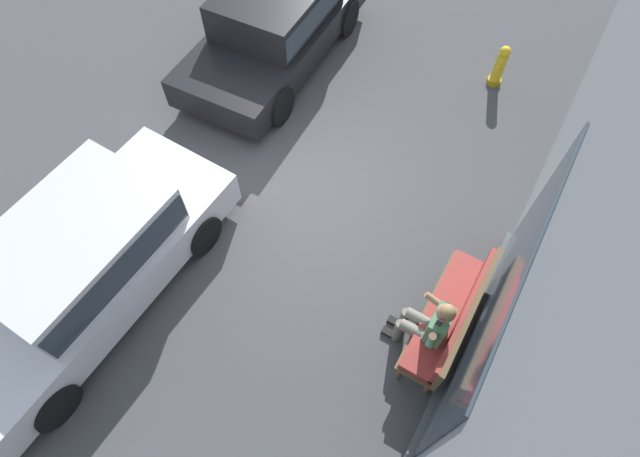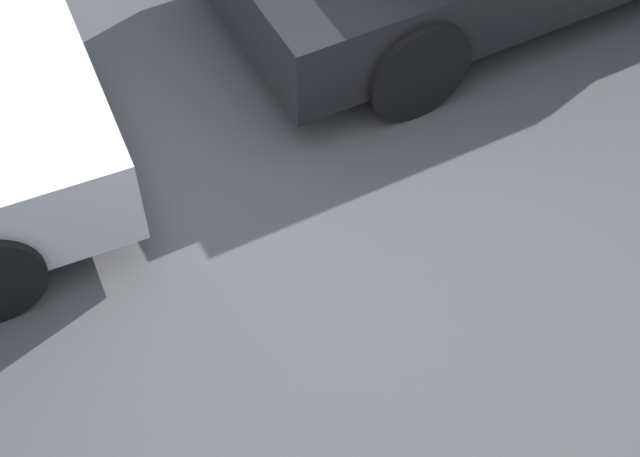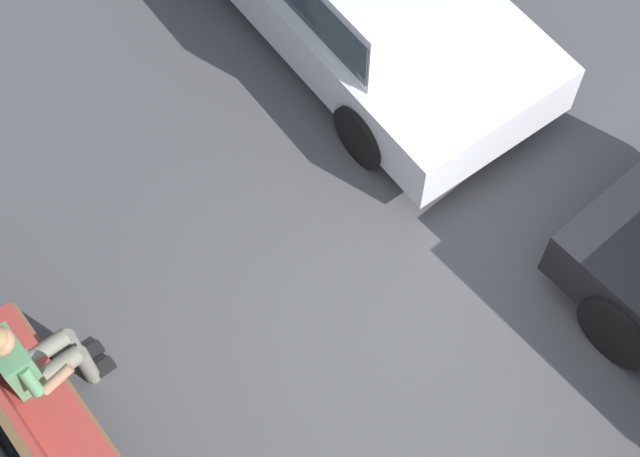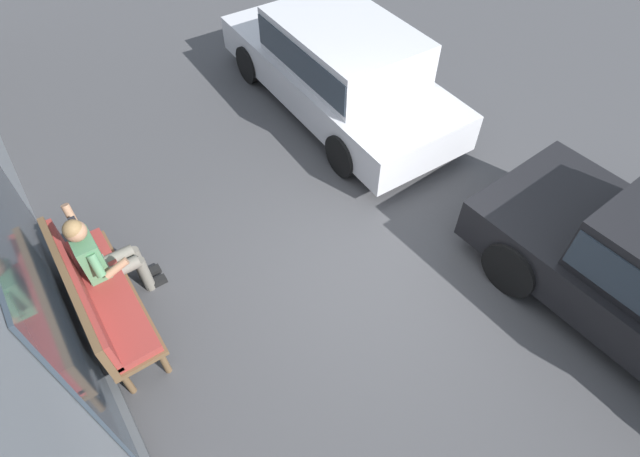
{
  "view_description": "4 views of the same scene",
  "coord_description": "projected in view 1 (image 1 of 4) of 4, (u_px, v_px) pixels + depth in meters",
  "views": [
    {
      "loc": [
        3.92,
        2.6,
        6.59
      ],
      "look_at": [
        0.98,
        0.88,
        0.93
      ],
      "focal_mm": 28.0,
      "sensor_mm": 36.0,
      "label": 1
    },
    {
      "loc": [
        1.26,
        2.6,
        4.4
      ],
      "look_at": [
        0.22,
        0.35,
        1.21
      ],
      "focal_mm": 55.0,
      "sensor_mm": 36.0,
      "label": 2
    },
    {
      "loc": [
        -2.01,
        2.6,
        7.56
      ],
      "look_at": [
        0.71,
        0.47,
        1.23
      ],
      "focal_mm": 55.0,
      "sensor_mm": 36.0,
      "label": 3
    },
    {
      "loc": [
        -2.62,
        2.6,
        4.99
      ],
      "look_at": [
        0.26,
        0.6,
        0.91
      ],
      "focal_mm": 28.0,
      "sensor_mm": 36.0,
      "label": 4
    }
  ],
  "objects": [
    {
      "name": "bench",
      "position": [
        454.0,
        315.0,
        6.33
      ],
      "size": [
        1.91,
        0.55,
        1.03
      ],
      "color": "brown",
      "rests_on": "ground_plane"
    },
    {
      "name": "building_facade",
      "position": [
        607.0,
        156.0,
        4.63
      ],
      "size": [
        18.0,
        0.51,
        5.96
      ],
      "color": "gray",
      "rests_on": "ground_plane"
    },
    {
      "name": "fire_hydrant",
      "position": [
        500.0,
        66.0,
        9.0
      ],
      "size": [
        0.38,
        0.26,
        0.81
      ],
      "color": "olive",
      "rests_on": "ground_plane"
    },
    {
      "name": "parked_car_near",
      "position": [
        276.0,
        21.0,
        9.01
      ],
      "size": [
        4.38,
        2.09,
        1.46
      ],
      "color": "black",
      "rests_on": "ground_plane"
    },
    {
      "name": "parked_car_mid",
      "position": [
        80.0,
        261.0,
        6.5
      ],
      "size": [
        4.61,
        1.97,
        1.47
      ],
      "color": "silver",
      "rests_on": "ground_plane"
    },
    {
      "name": "ground_plane",
      "position": [
        304.0,
        190.0,
        8.07
      ],
      "size": [
        60.0,
        60.0,
        0.0
      ],
      "primitive_type": "plane",
      "color": "#424244"
    },
    {
      "name": "person_on_phone",
      "position": [
        429.0,
        324.0,
        6.13
      ],
      "size": [
        0.73,
        0.74,
        1.36
      ],
      "color": "#6B665B",
      "rests_on": "ground_plane"
    }
  ]
}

